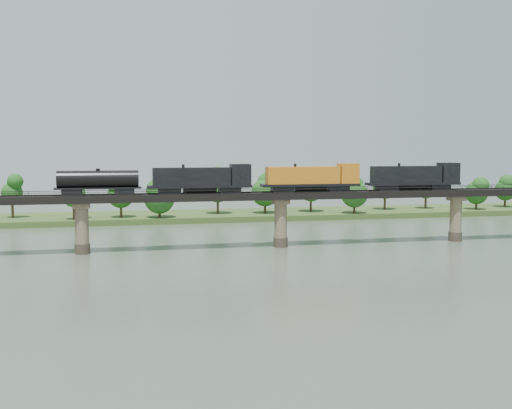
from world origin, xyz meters
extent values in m
plane|color=#3E4C3C|center=(0.00, 0.00, 0.00)|extent=(400.00, 400.00, 0.00)
cube|color=#324C1E|center=(0.00, 85.00, 0.80)|extent=(300.00, 24.00, 1.60)
cylinder|color=#473A2D|center=(-40.00, 30.00, 1.00)|extent=(3.00, 3.00, 2.00)
cylinder|color=#8C735B|center=(-40.00, 30.00, 5.50)|extent=(2.60, 2.60, 9.00)
cube|color=#8C735B|center=(-40.00, 30.00, 9.50)|extent=(3.20, 3.20, 1.00)
cylinder|color=#473A2D|center=(0.00, 30.00, 1.00)|extent=(3.00, 3.00, 2.00)
cylinder|color=#8C735B|center=(0.00, 30.00, 5.50)|extent=(2.60, 2.60, 9.00)
cube|color=#8C735B|center=(0.00, 30.00, 9.50)|extent=(3.20, 3.20, 1.00)
cylinder|color=#473A2D|center=(40.00, 30.00, 1.00)|extent=(3.00, 3.00, 2.00)
cylinder|color=#8C735B|center=(40.00, 30.00, 5.50)|extent=(2.60, 2.60, 9.00)
cube|color=#8C735B|center=(40.00, 30.00, 9.50)|extent=(3.20, 3.20, 1.00)
cube|color=black|center=(0.00, 30.00, 10.75)|extent=(220.00, 5.00, 1.50)
cube|color=black|center=(0.00, 29.25, 11.58)|extent=(220.00, 0.12, 0.16)
cube|color=black|center=(0.00, 30.75, 11.58)|extent=(220.00, 0.12, 0.16)
cube|color=black|center=(0.00, 27.60, 12.20)|extent=(220.00, 0.10, 0.10)
cube|color=black|center=(0.00, 32.40, 12.20)|extent=(220.00, 0.10, 0.10)
cube|color=black|center=(0.00, 27.60, 11.85)|extent=(0.08, 0.08, 0.70)
cube|color=black|center=(0.00, 32.40, 11.85)|extent=(0.08, 0.08, 0.70)
cylinder|color=#382619|center=(-60.94, 84.18, 3.46)|extent=(0.70, 0.70, 3.71)
sphere|color=#154814|center=(-60.94, 84.18, 8.41)|extent=(5.67, 5.67, 5.67)
sphere|color=#154814|center=(-60.94, 84.18, 11.50)|extent=(4.25, 4.25, 4.25)
cylinder|color=#382619|center=(-44.43, 76.31, 3.35)|extent=(0.70, 0.70, 3.51)
sphere|color=#154814|center=(-44.43, 76.31, 8.03)|extent=(6.31, 6.31, 6.31)
sphere|color=#154814|center=(-44.43, 76.31, 10.96)|extent=(4.73, 4.73, 4.73)
cylinder|color=#382619|center=(-32.24, 78.84, 3.27)|extent=(0.70, 0.70, 3.34)
sphere|color=#154814|center=(-32.24, 78.84, 7.73)|extent=(7.18, 7.18, 7.18)
sphere|color=#154814|center=(-32.24, 78.84, 10.52)|extent=(5.39, 5.39, 5.39)
cylinder|color=#382619|center=(-22.01, 76.15, 3.01)|extent=(0.70, 0.70, 2.83)
sphere|color=#154814|center=(-22.01, 76.15, 6.78)|extent=(8.26, 8.26, 8.26)
sphere|color=#154814|center=(-22.01, 76.15, 9.14)|extent=(6.19, 6.19, 6.19)
cylinder|color=#382619|center=(-5.04, 82.68, 3.58)|extent=(0.70, 0.70, 3.96)
sphere|color=#154814|center=(-5.04, 82.68, 8.87)|extent=(8.07, 8.07, 8.07)
sphere|color=#154814|center=(-5.04, 82.68, 12.17)|extent=(6.05, 6.05, 6.05)
cylinder|color=#382619|center=(8.52, 81.14, 3.23)|extent=(0.70, 0.70, 3.27)
sphere|color=#154814|center=(8.52, 81.14, 7.59)|extent=(8.03, 8.03, 8.03)
sphere|color=#154814|center=(8.52, 81.14, 10.31)|extent=(6.02, 6.02, 6.02)
cylinder|color=#382619|center=(22.65, 82.31, 3.56)|extent=(0.70, 0.70, 3.92)
sphere|color=#154814|center=(22.65, 82.31, 8.79)|extent=(8.29, 8.29, 8.29)
sphere|color=#154814|center=(22.65, 82.31, 12.05)|extent=(6.21, 6.21, 6.21)
cylinder|color=#382619|center=(33.59, 75.35, 3.11)|extent=(0.70, 0.70, 3.02)
sphere|color=#154814|center=(33.59, 75.35, 7.15)|extent=(7.74, 7.74, 7.74)
sphere|color=#154814|center=(33.59, 75.35, 9.67)|extent=(5.80, 5.80, 5.80)
cylinder|color=#382619|center=(46.81, 84.03, 3.50)|extent=(0.70, 0.70, 3.80)
sphere|color=#154814|center=(46.81, 84.03, 8.56)|extent=(7.47, 7.47, 7.47)
sphere|color=#154814|center=(46.81, 84.03, 11.73)|extent=(5.60, 5.60, 5.60)
cylinder|color=#382619|center=(60.48, 84.26, 3.29)|extent=(0.70, 0.70, 3.38)
sphere|color=#154814|center=(60.48, 84.26, 7.80)|extent=(6.23, 6.23, 6.23)
sphere|color=#154814|center=(60.48, 84.26, 10.62)|extent=(4.67, 4.67, 4.67)
cylinder|color=#382619|center=(74.35, 78.39, 2.99)|extent=(0.70, 0.70, 2.77)
sphere|color=#154814|center=(74.35, 78.39, 6.68)|extent=(7.04, 7.04, 7.04)
sphere|color=#154814|center=(74.35, 78.39, 8.99)|extent=(5.28, 5.28, 5.28)
cylinder|color=#382619|center=(87.62, 83.57, 3.07)|extent=(0.70, 0.70, 2.94)
sphere|color=#154814|center=(87.62, 83.57, 7.00)|extent=(6.73, 6.73, 6.73)
sphere|color=#154814|center=(87.62, 83.57, 9.45)|extent=(5.05, 5.05, 5.05)
cube|color=black|center=(35.68, 30.00, 12.11)|extent=(4.42, 2.65, 1.22)
cube|color=black|center=(23.52, 30.00, 12.11)|extent=(4.42, 2.65, 1.22)
cube|color=black|center=(29.60, 30.00, 12.88)|extent=(21.00, 3.32, 0.55)
cube|color=black|center=(27.94, 30.00, 14.93)|extent=(15.48, 2.98, 3.54)
cube|color=black|center=(37.89, 30.00, 15.26)|extent=(3.98, 3.32, 4.20)
cylinder|color=black|center=(29.60, 30.00, 12.27)|extent=(6.63, 1.55, 1.55)
cube|color=black|center=(12.46, 30.00, 12.11)|extent=(4.42, 2.65, 1.22)
cube|color=black|center=(0.30, 30.00, 12.11)|extent=(4.42, 2.65, 1.22)
cube|color=black|center=(6.38, 30.00, 12.88)|extent=(21.00, 3.32, 0.55)
cube|color=orange|center=(4.73, 30.00, 14.93)|extent=(15.48, 2.98, 3.54)
cube|color=orange|center=(14.67, 30.00, 15.26)|extent=(3.98, 3.32, 4.20)
cylinder|color=black|center=(6.38, 30.00, 12.27)|extent=(6.63, 1.55, 1.55)
cube|color=black|center=(-10.75, 30.00, 12.11)|extent=(4.42, 2.65, 1.22)
cube|color=black|center=(-22.91, 30.00, 12.11)|extent=(4.42, 2.65, 1.22)
cube|color=black|center=(-16.83, 30.00, 12.88)|extent=(21.00, 3.32, 0.55)
cube|color=black|center=(-18.49, 30.00, 14.93)|extent=(15.48, 2.98, 3.54)
cube|color=black|center=(-8.54, 30.00, 15.26)|extent=(3.98, 3.32, 4.20)
cylinder|color=black|center=(-16.83, 30.00, 12.27)|extent=(6.63, 1.55, 1.55)
cube|color=black|center=(-31.75, 30.00, 12.11)|extent=(3.87, 2.43, 1.22)
cube|color=black|center=(-41.70, 30.00, 12.11)|extent=(3.87, 2.43, 1.22)
cube|color=black|center=(-36.73, 30.00, 12.83)|extent=(16.58, 2.65, 0.33)
cylinder|color=black|center=(-36.73, 30.00, 14.60)|extent=(15.48, 3.32, 3.32)
cylinder|color=black|center=(-36.73, 30.00, 16.36)|extent=(0.77, 0.77, 0.55)
camera|label=1|loc=(-33.08, -98.30, 21.09)|focal=45.00mm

